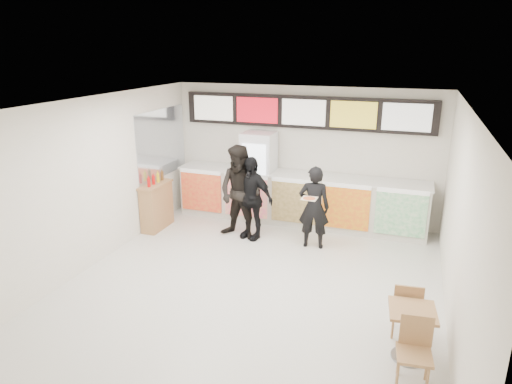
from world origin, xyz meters
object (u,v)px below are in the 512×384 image
at_px(service_counter, 298,199).
at_px(customer_mid, 251,198).
at_px(drinks_fridge, 259,176).
at_px(customer_left, 240,193).
at_px(condiment_ledge, 157,206).
at_px(cafe_table, 411,325).
at_px(customer_main, 314,207).

height_order(service_counter, customer_mid, customer_mid).
relative_size(drinks_fridge, customer_mid, 1.16).
relative_size(service_counter, customer_left, 2.86).
bearing_deg(condiment_ledge, service_counter, 24.69).
xyz_separation_m(drinks_fridge, condiment_ledge, (-1.88, -1.31, -0.49)).
xyz_separation_m(service_counter, condiment_ledge, (-2.82, -1.30, -0.06)).
xyz_separation_m(service_counter, customer_left, (-0.91, -1.18, 0.40)).
bearing_deg(condiment_ledge, cafe_table, -27.60).
bearing_deg(drinks_fridge, customer_main, -36.82).
height_order(customer_left, condiment_ledge, customer_left).
distance_m(customer_left, condiment_ledge, 1.97).
bearing_deg(customer_main, condiment_ledge, -4.21).
distance_m(drinks_fridge, customer_mid, 1.15).
height_order(service_counter, customer_left, customer_left).
xyz_separation_m(cafe_table, condiment_ledge, (-5.32, 2.78, 0.03)).
bearing_deg(service_counter, customer_main, -62.12).
bearing_deg(customer_left, drinks_fridge, 100.78).
height_order(cafe_table, condiment_ledge, condiment_ledge).
height_order(service_counter, customer_main, customer_main).
bearing_deg(customer_main, cafe_table, 115.87).
bearing_deg(condiment_ledge, customer_main, 2.75).
distance_m(drinks_fridge, cafe_table, 5.37).
height_order(customer_main, customer_left, customer_left).
bearing_deg(drinks_fridge, cafe_table, -50.01).
height_order(service_counter, cafe_table, service_counter).
distance_m(service_counter, cafe_table, 4.78).
distance_m(customer_main, condiment_ledge, 3.44).
distance_m(drinks_fridge, customer_main, 1.92).
relative_size(customer_mid, cafe_table, 1.18).
relative_size(drinks_fridge, cafe_table, 1.36).
bearing_deg(customer_main, drinks_fridge, -43.78).
height_order(service_counter, condiment_ledge, condiment_ledge).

